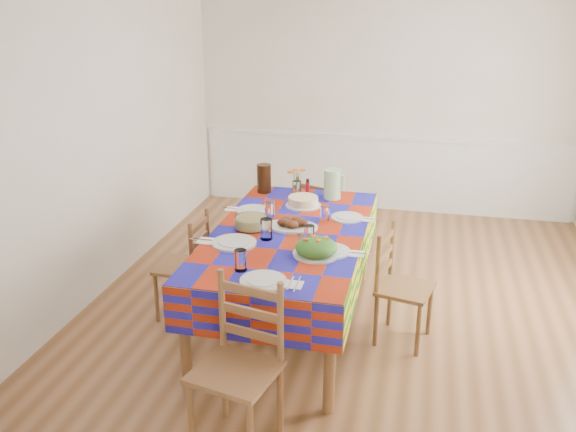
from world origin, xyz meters
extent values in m
cube|color=brown|center=(0.00, 0.00, -0.02)|extent=(4.50, 5.00, 0.04)
cube|color=beige|center=(0.00, 2.52, 1.35)|extent=(4.50, 0.04, 2.70)
cube|color=beige|center=(0.00, -2.52, 1.35)|extent=(4.50, 0.04, 2.70)
cube|color=beige|center=(-2.27, 0.00, 1.35)|extent=(0.04, 5.00, 2.70)
cube|color=white|center=(0.00, 2.47, 0.90)|extent=(4.41, 0.06, 0.04)
cube|color=white|center=(0.00, 2.48, 0.45)|extent=(4.41, 0.03, 0.90)
cylinder|color=brown|center=(-0.96, -1.51, 0.39)|extent=(0.08, 0.08, 0.78)
cylinder|color=brown|center=(0.00, -1.51, 0.39)|extent=(0.08, 0.08, 0.78)
cylinder|color=brown|center=(-0.96, 0.44, 0.39)|extent=(0.08, 0.08, 0.78)
cylinder|color=brown|center=(0.00, 0.44, 0.39)|extent=(0.08, 0.08, 0.78)
cube|color=brown|center=(-0.48, -0.54, 0.80)|extent=(1.09, 2.08, 0.04)
cube|color=#98220D|center=(-0.48, -0.54, 0.82)|extent=(1.14, 2.12, 0.01)
cube|color=#98220D|center=(-1.05, -0.54, 0.66)|extent=(0.01, 2.12, 0.33)
cube|color=#98220D|center=(0.09, -0.54, 0.66)|extent=(0.01, 2.12, 0.33)
cube|color=#98220D|center=(-0.48, -1.60, 0.66)|extent=(1.14, 0.01, 0.33)
cube|color=#98220D|center=(-0.48, 0.52, 0.66)|extent=(1.14, 0.01, 0.33)
cylinder|color=silver|center=(-0.45, -1.41, 0.84)|extent=(0.30, 0.30, 0.02)
cylinder|color=silver|center=(-0.45, -1.41, 0.85)|extent=(0.21, 0.21, 0.01)
cylinder|color=white|center=(-0.63, -1.28, 0.90)|extent=(0.08, 0.08, 0.14)
cube|color=white|center=(-0.25, -1.41, 0.83)|extent=(0.11, 0.11, 0.01)
cube|color=silver|center=(-0.27, -1.41, 0.84)|extent=(0.01, 0.19, 0.00)
cube|color=silver|center=(-0.23, -1.41, 0.84)|extent=(0.01, 0.22, 0.00)
cylinder|color=silver|center=(-0.81, -0.87, 0.84)|extent=(0.33, 0.33, 0.02)
cylinder|color=silver|center=(-0.81, -0.87, 0.85)|extent=(0.23, 0.23, 0.01)
cylinder|color=white|center=(-0.61, -0.73, 0.91)|extent=(0.09, 0.09, 0.16)
cube|color=white|center=(-1.03, -0.87, 0.83)|extent=(0.12, 0.12, 0.01)
cube|color=silver|center=(-1.05, -0.87, 0.84)|extent=(0.20, 0.01, 0.00)
cube|color=silver|center=(-1.00, -0.87, 0.84)|extent=(0.24, 0.01, 0.00)
cylinder|color=silver|center=(-0.87, -0.17, 0.84)|extent=(0.28, 0.28, 0.01)
cylinder|color=silver|center=(-0.87, -0.17, 0.85)|extent=(0.20, 0.20, 0.01)
cylinder|color=white|center=(-0.69, -0.29, 0.90)|extent=(0.08, 0.08, 0.13)
cube|color=white|center=(-1.06, -0.17, 0.83)|extent=(0.10, 0.10, 0.01)
cube|color=silver|center=(-1.08, -0.17, 0.84)|extent=(0.17, 0.01, 0.00)
cube|color=silver|center=(-1.03, -0.17, 0.84)|extent=(0.21, 0.01, 0.00)
cylinder|color=silver|center=(-0.11, -0.86, 0.84)|extent=(0.28, 0.28, 0.01)
cylinder|color=silver|center=(-0.11, -0.86, 0.85)|extent=(0.20, 0.20, 0.01)
cylinder|color=white|center=(-0.28, -0.73, 0.90)|extent=(0.08, 0.08, 0.13)
cube|color=white|center=(0.08, -0.86, 0.83)|extent=(0.10, 0.10, 0.01)
cube|color=silver|center=(0.06, -0.86, 0.84)|extent=(0.18, 0.01, 0.00)
cube|color=silver|center=(0.10, -0.86, 0.84)|extent=(0.21, 0.01, 0.00)
cylinder|color=silver|center=(-0.08, -0.16, 0.84)|extent=(0.26, 0.26, 0.01)
cylinder|color=silver|center=(-0.08, -0.16, 0.85)|extent=(0.18, 0.18, 0.01)
cylinder|color=white|center=(-0.25, -0.28, 0.89)|extent=(0.07, 0.07, 0.13)
cube|color=white|center=(0.09, -0.16, 0.83)|extent=(0.10, 0.10, 0.01)
cube|color=silver|center=(0.07, -0.16, 0.84)|extent=(0.16, 0.01, 0.00)
cube|color=silver|center=(0.11, -0.16, 0.84)|extent=(0.19, 0.01, 0.00)
ellipsoid|color=silver|center=(-0.47, -0.46, 0.84)|extent=(0.40, 0.29, 0.02)
ellipsoid|color=black|center=(-0.40, -0.46, 0.88)|extent=(0.11, 0.09, 0.06)
ellipsoid|color=black|center=(-0.44, -0.42, 0.88)|extent=(0.11, 0.09, 0.06)
ellipsoid|color=black|center=(-0.52, -0.43, 0.88)|extent=(0.11, 0.09, 0.06)
ellipsoid|color=black|center=(-0.53, -0.49, 0.88)|extent=(0.11, 0.09, 0.06)
ellipsoid|color=black|center=(-0.46, -0.52, 0.88)|extent=(0.11, 0.09, 0.06)
cylinder|color=silver|center=(-0.20, -0.93, 0.84)|extent=(0.32, 0.32, 0.02)
ellipsoid|color=#174210|center=(-0.20, -0.93, 0.89)|extent=(0.29, 0.29, 0.13)
cube|color=orange|center=(-0.26, -0.96, 0.95)|extent=(0.04, 0.03, 0.01)
cube|color=orange|center=(-0.22, -0.90, 0.95)|extent=(0.05, 0.05, 0.01)
cube|color=orange|center=(-0.18, -0.96, 0.95)|extent=(0.03, 0.04, 0.01)
cube|color=orange|center=(-0.13, -0.90, 0.95)|extent=(0.04, 0.05, 0.01)
cylinder|color=white|center=(-0.78, -0.54, 0.88)|extent=(0.26, 0.26, 0.09)
cylinder|color=#F1DF7F|center=(-0.78, -0.54, 0.88)|extent=(0.24, 0.24, 0.08)
cylinder|color=silver|center=(-0.49, 0.05, 0.84)|extent=(0.30, 0.30, 0.01)
cylinder|color=beige|center=(-0.49, 0.05, 0.88)|extent=(0.25, 0.25, 0.07)
cube|color=black|center=(-0.35, -0.68, 0.83)|extent=(0.14, 0.33, 0.01)
cube|color=black|center=(-0.30, -0.66, 0.83)|extent=(0.07, 0.34, 0.01)
cylinder|color=white|center=(-0.60, 0.31, 0.90)|extent=(0.08, 0.08, 0.14)
cylinder|color=#317828|center=(-0.62, 0.31, 0.95)|extent=(0.01, 0.01, 0.19)
ellipsoid|color=orange|center=(-0.66, 0.31, 1.04)|extent=(0.06, 0.06, 0.02)
cylinder|color=#317828|center=(-0.58, 0.32, 0.95)|extent=(0.01, 0.01, 0.19)
ellipsoid|color=orange|center=(-0.56, 0.34, 1.06)|extent=(0.06, 0.06, 0.02)
cylinder|color=#317828|center=(-0.60, 0.29, 0.95)|extent=(0.01, 0.01, 0.19)
ellipsoid|color=orange|center=(-0.60, 0.27, 1.08)|extent=(0.06, 0.06, 0.02)
cylinder|color=#AD0D1B|center=(-0.51, 0.35, 0.90)|extent=(0.04, 0.04, 0.15)
cylinder|color=#A6D596|center=(-0.28, 0.31, 0.96)|extent=(0.15, 0.15, 0.26)
cylinder|color=black|center=(-0.91, 0.35, 0.96)|extent=(0.13, 0.13, 0.26)
cube|color=silver|center=(-0.49, -1.58, 0.84)|extent=(0.09, 0.03, 0.02)
cylinder|color=brown|center=(-0.71, -2.06, 0.24)|extent=(0.04, 0.04, 0.49)
cylinder|color=brown|center=(-0.63, -1.71, 0.24)|extent=(0.04, 0.04, 0.49)
cylinder|color=brown|center=(-0.25, -1.79, 0.24)|extent=(0.04, 0.04, 0.49)
cube|color=brown|center=(-0.48, -1.93, 0.50)|extent=(0.54, 0.52, 0.03)
cylinder|color=brown|center=(-0.62, -1.70, 0.76)|extent=(0.04, 0.04, 0.54)
cylinder|color=brown|center=(-0.25, -1.78, 0.76)|extent=(0.04, 0.04, 0.54)
cube|color=brown|center=(-0.43, -1.74, 0.65)|extent=(0.38, 0.11, 0.05)
cube|color=brown|center=(-0.43, -1.74, 0.79)|extent=(0.38, 0.11, 0.05)
cube|color=brown|center=(-0.43, -1.74, 0.93)|extent=(0.38, 0.11, 0.05)
cylinder|color=brown|center=(-0.27, 0.94, 0.20)|extent=(0.03, 0.03, 0.41)
cylinder|color=brown|center=(-0.57, 1.06, 0.20)|extent=(0.03, 0.03, 0.41)
cylinder|color=brown|center=(-0.38, 0.65, 0.20)|extent=(0.03, 0.03, 0.41)
cylinder|color=brown|center=(-0.69, 0.77, 0.20)|extent=(0.03, 0.03, 0.41)
cube|color=brown|center=(-0.48, 0.85, 0.42)|extent=(0.49, 0.48, 0.03)
cylinder|color=brown|center=(-0.38, 0.64, 0.64)|extent=(0.03, 0.03, 0.46)
cylinder|color=brown|center=(-0.69, 0.76, 0.64)|extent=(0.03, 0.03, 0.46)
cube|color=brown|center=(-0.54, 0.70, 0.55)|extent=(0.31, 0.14, 0.05)
cube|color=brown|center=(-0.54, 0.70, 0.66)|extent=(0.31, 0.14, 0.05)
cube|color=brown|center=(-0.54, 0.70, 0.78)|extent=(0.31, 0.14, 0.05)
cylinder|color=brown|center=(-1.53, -0.36, 0.21)|extent=(0.03, 0.03, 0.42)
cylinder|color=brown|center=(-1.54, -0.70, 0.21)|extent=(0.03, 0.03, 0.42)
cylinder|color=brown|center=(-1.21, -0.37, 0.21)|extent=(0.03, 0.03, 0.42)
cylinder|color=brown|center=(-1.22, -0.71, 0.21)|extent=(0.03, 0.03, 0.42)
cube|color=brown|center=(-1.38, -0.54, 0.44)|extent=(0.39, 0.41, 0.03)
cylinder|color=brown|center=(-1.20, -0.37, 0.66)|extent=(0.03, 0.03, 0.47)
cylinder|color=brown|center=(-1.21, -0.71, 0.66)|extent=(0.03, 0.03, 0.47)
cube|color=brown|center=(-1.21, -0.54, 0.56)|extent=(0.03, 0.34, 0.05)
cube|color=brown|center=(-1.21, -0.54, 0.69)|extent=(0.03, 0.34, 0.05)
cube|color=brown|center=(-1.21, -0.54, 0.81)|extent=(0.03, 0.34, 0.05)
cylinder|color=brown|center=(0.54, -0.74, 0.21)|extent=(0.03, 0.03, 0.43)
cylinder|color=brown|center=(0.62, -0.41, 0.21)|extent=(0.03, 0.03, 0.43)
cylinder|color=brown|center=(0.22, -0.67, 0.21)|extent=(0.03, 0.03, 0.43)
cylinder|color=brown|center=(0.30, -0.33, 0.21)|extent=(0.03, 0.03, 0.43)
cube|color=brown|center=(0.42, -0.54, 0.44)|extent=(0.46, 0.48, 0.03)
cylinder|color=brown|center=(0.21, -0.66, 0.67)|extent=(0.03, 0.03, 0.48)
cylinder|color=brown|center=(0.29, -0.33, 0.67)|extent=(0.03, 0.03, 0.48)
cube|color=brown|center=(0.25, -0.50, 0.57)|extent=(0.10, 0.34, 0.05)
cube|color=brown|center=(0.25, -0.50, 0.69)|extent=(0.10, 0.34, 0.05)
cube|color=brown|center=(0.25, -0.50, 0.82)|extent=(0.10, 0.34, 0.05)
camera|label=1|loc=(0.48, -4.74, 2.55)|focal=38.00mm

